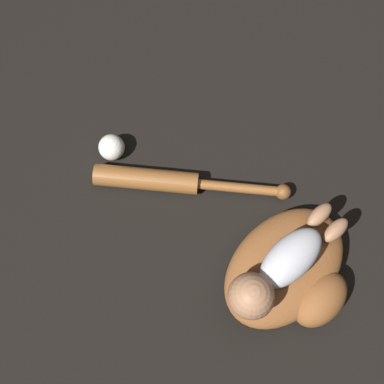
{
  "coord_description": "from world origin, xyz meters",
  "views": [
    {
      "loc": [
        0.36,
        -0.02,
        1.37
      ],
      "look_at": [
        -0.02,
        -0.33,
        0.08
      ],
      "focal_mm": 50.0,
      "sensor_mm": 36.0,
      "label": 1
    }
  ],
  "objects_px": {
    "baseball_bat": "(167,181)",
    "baseball": "(112,147)",
    "baseball_glove": "(290,272)",
    "baby_figure": "(277,271)"
  },
  "relations": [
    {
      "from": "baby_figure",
      "to": "baseball_bat",
      "type": "xyz_separation_m",
      "value": [
        -0.04,
        -0.38,
        -0.12
      ]
    },
    {
      "from": "baseball_bat",
      "to": "baseball",
      "type": "xyz_separation_m",
      "value": [
        0.02,
        -0.18,
        0.01
      ]
    },
    {
      "from": "baseball_glove",
      "to": "baseball",
      "type": "distance_m",
      "value": 0.59
    },
    {
      "from": "baseball_glove",
      "to": "baseball",
      "type": "relative_size",
      "value": 5.19
    },
    {
      "from": "baseball_bat",
      "to": "baseball",
      "type": "bearing_deg",
      "value": -82.93
    },
    {
      "from": "baseball_bat",
      "to": "baseball",
      "type": "height_order",
      "value": "baseball"
    },
    {
      "from": "baseball_glove",
      "to": "baseball_bat",
      "type": "height_order",
      "value": "baseball_glove"
    },
    {
      "from": "baby_figure",
      "to": "baseball_glove",
      "type": "bearing_deg",
      "value": 150.34
    },
    {
      "from": "baby_figure",
      "to": "baseball",
      "type": "bearing_deg",
      "value": -92.18
    },
    {
      "from": "baby_figure",
      "to": "baseball_bat",
      "type": "height_order",
      "value": "baby_figure"
    }
  ]
}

